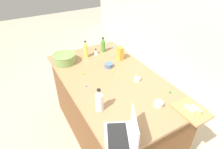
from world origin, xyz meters
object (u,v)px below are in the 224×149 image
bottle_oil (86,51)px  ramekin_medium (137,79)px  kitchen_timer (96,52)px  candy_bag (120,53)px  ramekin_small (159,104)px  mixing_bowl_large (65,58)px  butter_stick_right (196,109)px  laptop (124,134)px  ramekin_wide (109,65)px  butter_stick_left (190,109)px  bottle_vinegar (99,102)px  cutting_board (191,111)px  bottle_olive (103,46)px

bottle_oil → ramekin_medium: bearing=18.9°
kitchen_timer → candy_bag: (0.29, 0.21, 0.05)m
ramekin_small → kitchen_timer: (-1.23, -0.05, 0.01)m
mixing_bowl_large → butter_stick_right: bearing=26.8°
laptop → mixing_bowl_large: size_ratio=1.35×
bottle_oil → ramekin_wide: 0.40m
bottle_oil → butter_stick_left: bottle_oil is taller
bottle_vinegar → kitchen_timer: size_ratio=2.99×
laptop → candy_bag: laptop is taller
cutting_board → ramekin_small: bearing=-135.0°
bottle_vinegar → ramekin_wide: bottle_vinegar is taller
mixing_bowl_large → bottle_oil: 0.30m
mixing_bowl_large → cutting_board: 1.57m
mixing_bowl_large → butter_stick_left: (1.40, 0.68, -0.03)m
bottle_vinegar → ramekin_wide: (-0.61, 0.43, -0.07)m
cutting_board → bottle_oil: bearing=-164.2°
laptop → mixing_bowl_large: (-1.35, -0.02, 0.02)m
kitchen_timer → butter_stick_left: bearing=9.2°
bottle_oil → bottle_olive: (-0.03, 0.27, -0.01)m
butter_stick_right → candy_bag: size_ratio=0.65×
laptop → cutting_board: laptop is taller
bottle_vinegar → cutting_board: bottle_vinegar is taller
butter_stick_left → butter_stick_right: size_ratio=1.00×
bottle_oil → ramekin_small: bearing=9.3°
ramekin_small → ramekin_medium: (-0.43, 0.07, -0.00)m
cutting_board → kitchen_timer: kitchen_timer is taller
bottle_vinegar → ramekin_wide: bearing=144.5°
ramekin_medium → candy_bag: bearing=169.6°
butter_stick_left → ramekin_small: size_ratio=1.26×
bottle_vinegar → cutting_board: size_ratio=0.74×
ramekin_medium → candy_bag: 0.52m
butter_stick_left → cutting_board: bearing=81.0°
ramekin_medium → ramekin_wide: 0.43m
laptop → candy_bag: (-1.08, 0.64, 0.04)m
mixing_bowl_large → butter_stick_right: size_ratio=2.52×
bottle_vinegar → mixing_bowl_large: bearing=179.9°
butter_stick_left → ramekin_small: butter_stick_left is taller
bottle_olive → bottle_vinegar: bearing=-29.4°
butter_stick_right → ramekin_small: (-0.23, -0.23, -0.01)m
cutting_board → ramekin_medium: bearing=-168.0°
laptop → kitchen_timer: 1.43m
bottle_olive → butter_stick_left: bottle_olive is taller
bottle_olive → ramekin_wide: 0.43m
cutting_board → ramekin_medium: 0.65m
butter_stick_left → candy_bag: size_ratio=0.65×
butter_stick_left → ramekin_small: (-0.20, -0.18, -0.01)m
cutting_board → butter_stick_right: bearing=44.7°
bottle_oil → bottle_vinegar: bearing=-17.0°
bottle_oil → kitchen_timer: size_ratio=2.98×
bottle_oil → ramekin_medium: size_ratio=3.27×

